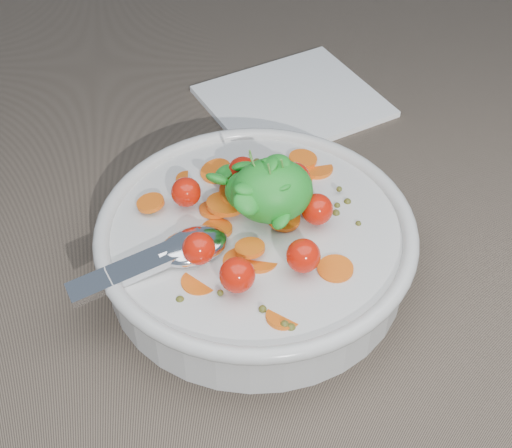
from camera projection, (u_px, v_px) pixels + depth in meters
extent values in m
plane|color=#746452|center=(267.00, 283.00, 0.61)|extent=(6.00, 6.00, 0.00)
cylinder|color=silver|center=(256.00, 249.00, 0.60)|extent=(0.25, 0.25, 0.05)
torus|color=silver|center=(256.00, 229.00, 0.58)|extent=(0.27, 0.27, 0.01)
cylinder|color=silver|center=(256.00, 266.00, 0.62)|extent=(0.13, 0.13, 0.01)
cylinder|color=brown|center=(256.00, 249.00, 0.60)|extent=(0.23, 0.23, 0.04)
cylinder|color=orange|center=(284.00, 218.00, 0.59)|extent=(0.03, 0.03, 0.01)
cylinder|color=orange|center=(283.00, 318.00, 0.52)|extent=(0.04, 0.04, 0.01)
cylinder|color=orange|center=(242.00, 263.00, 0.56)|extent=(0.04, 0.04, 0.01)
cylinder|color=orange|center=(217.00, 229.00, 0.58)|extent=(0.03, 0.03, 0.01)
cylinder|color=orange|center=(236.00, 197.00, 0.60)|extent=(0.04, 0.04, 0.01)
cylinder|color=orange|center=(236.00, 191.00, 0.62)|extent=(0.04, 0.04, 0.01)
cylinder|color=orange|center=(189.00, 181.00, 0.63)|extent=(0.03, 0.03, 0.01)
cylinder|color=orange|center=(200.00, 283.00, 0.54)|extent=(0.04, 0.04, 0.01)
cylinder|color=orange|center=(303.00, 159.00, 0.64)|extent=(0.04, 0.04, 0.01)
cylinder|color=orange|center=(216.00, 209.00, 0.60)|extent=(0.04, 0.04, 0.01)
cylinder|color=orange|center=(243.00, 197.00, 0.61)|extent=(0.03, 0.03, 0.01)
cylinder|color=orange|center=(335.00, 269.00, 0.55)|extent=(0.03, 0.03, 0.01)
cylinder|color=orange|center=(151.00, 203.00, 0.60)|extent=(0.03, 0.03, 0.01)
cylinder|color=orange|center=(250.00, 248.00, 0.56)|extent=(0.03, 0.03, 0.01)
cylinder|color=orange|center=(272.00, 202.00, 0.60)|extent=(0.03, 0.03, 0.01)
cylinder|color=orange|center=(225.00, 204.00, 0.59)|extent=(0.04, 0.04, 0.01)
cylinder|color=orange|center=(299.00, 180.00, 0.63)|extent=(0.03, 0.03, 0.01)
cylinder|color=orange|center=(316.00, 170.00, 0.64)|extent=(0.04, 0.04, 0.01)
cylinder|color=orange|center=(277.00, 206.00, 0.60)|extent=(0.04, 0.04, 0.01)
cylinder|color=orange|center=(195.00, 250.00, 0.57)|extent=(0.04, 0.04, 0.01)
cylinder|color=orange|center=(231.00, 204.00, 0.61)|extent=(0.04, 0.04, 0.02)
cylinder|color=orange|center=(259.00, 261.00, 0.56)|extent=(0.04, 0.04, 0.01)
cylinder|color=orange|center=(216.00, 171.00, 0.63)|extent=(0.04, 0.04, 0.01)
sphere|color=#4D4F1A|center=(275.00, 160.00, 0.65)|extent=(0.01, 0.01, 0.01)
sphere|color=#4D4F1A|center=(339.00, 189.00, 0.61)|extent=(0.01, 0.01, 0.01)
sphere|color=#4D4F1A|center=(248.00, 200.00, 0.60)|extent=(0.01, 0.01, 0.01)
sphere|color=#4D4F1A|center=(263.00, 309.00, 0.52)|extent=(0.01, 0.01, 0.01)
sphere|color=#4D4F1A|center=(358.00, 224.00, 0.59)|extent=(0.00, 0.00, 0.00)
sphere|color=#4D4F1A|center=(309.00, 256.00, 0.56)|extent=(0.01, 0.01, 0.01)
sphere|color=#4D4F1A|center=(214.00, 206.00, 0.60)|extent=(0.01, 0.01, 0.01)
sphere|color=#4D4F1A|center=(220.00, 293.00, 0.53)|extent=(0.01, 0.01, 0.01)
sphere|color=#4D4F1A|center=(180.00, 300.00, 0.53)|extent=(0.01, 0.01, 0.01)
sphere|color=#4D4F1A|center=(235.00, 272.00, 0.54)|extent=(0.01, 0.01, 0.01)
sphere|color=#4D4F1A|center=(347.00, 202.00, 0.61)|extent=(0.01, 0.01, 0.01)
sphere|color=#4D4F1A|center=(302.00, 201.00, 0.60)|extent=(0.01, 0.01, 0.01)
sphere|color=#4D4F1A|center=(336.00, 213.00, 0.60)|extent=(0.01, 0.01, 0.01)
sphere|color=#4D4F1A|center=(284.00, 325.00, 0.51)|extent=(0.01, 0.01, 0.01)
sphere|color=#4D4F1A|center=(151.00, 211.00, 0.59)|extent=(0.01, 0.01, 0.01)
sphere|color=#4D4F1A|center=(347.00, 265.00, 0.56)|extent=(0.01, 0.01, 0.01)
sphere|color=#4D4F1A|center=(257.00, 162.00, 0.64)|extent=(0.01, 0.01, 0.01)
sphere|color=#4D4F1A|center=(292.00, 247.00, 0.56)|extent=(0.01, 0.01, 0.01)
sphere|color=#4D4F1A|center=(291.00, 328.00, 0.51)|extent=(0.01, 0.01, 0.01)
sphere|color=#4D4F1A|center=(337.00, 205.00, 0.60)|extent=(0.01, 0.01, 0.01)
sphere|color=red|center=(317.00, 209.00, 0.58)|extent=(0.03, 0.03, 0.03)
sphere|color=red|center=(294.00, 179.00, 0.60)|extent=(0.03, 0.03, 0.03)
sphere|color=red|center=(243.00, 172.00, 0.61)|extent=(0.03, 0.03, 0.03)
sphere|color=red|center=(186.00, 192.00, 0.59)|extent=(0.03, 0.03, 0.03)
sphere|color=red|center=(199.00, 248.00, 0.54)|extent=(0.03, 0.03, 0.03)
sphere|color=red|center=(237.00, 275.00, 0.52)|extent=(0.03, 0.03, 0.03)
sphere|color=red|center=(303.00, 256.00, 0.54)|extent=(0.03, 0.03, 0.03)
ellipsoid|color=green|center=(272.00, 191.00, 0.57)|extent=(0.07, 0.06, 0.05)
ellipsoid|color=green|center=(248.00, 191.00, 0.58)|extent=(0.04, 0.04, 0.03)
ellipsoid|color=green|center=(268.00, 166.00, 0.56)|extent=(0.02, 0.03, 0.02)
ellipsoid|color=green|center=(280.00, 188.00, 0.57)|extent=(0.02, 0.02, 0.01)
ellipsoid|color=green|center=(281.00, 219.00, 0.56)|extent=(0.02, 0.03, 0.02)
ellipsoid|color=green|center=(293.00, 196.00, 0.56)|extent=(0.03, 0.03, 0.02)
ellipsoid|color=green|center=(282.00, 188.00, 0.55)|extent=(0.02, 0.02, 0.02)
ellipsoid|color=green|center=(272.00, 162.00, 0.56)|extent=(0.02, 0.02, 0.02)
ellipsoid|color=green|center=(278.00, 171.00, 0.58)|extent=(0.02, 0.02, 0.02)
ellipsoid|color=green|center=(291.00, 173.00, 0.56)|extent=(0.02, 0.03, 0.02)
ellipsoid|color=green|center=(247.00, 189.00, 0.55)|extent=(0.03, 0.02, 0.01)
ellipsoid|color=green|center=(277.00, 191.00, 0.57)|extent=(0.03, 0.03, 0.01)
ellipsoid|color=green|center=(218.00, 179.00, 0.58)|extent=(0.03, 0.02, 0.03)
ellipsoid|color=green|center=(272.00, 183.00, 0.57)|extent=(0.02, 0.02, 0.01)
ellipsoid|color=green|center=(295.00, 196.00, 0.56)|extent=(0.02, 0.03, 0.02)
ellipsoid|color=green|center=(242.00, 166.00, 0.58)|extent=(0.03, 0.03, 0.02)
ellipsoid|color=green|center=(225.00, 173.00, 0.60)|extent=(0.03, 0.03, 0.02)
ellipsoid|color=green|center=(272.00, 186.00, 0.57)|extent=(0.02, 0.02, 0.01)
ellipsoid|color=green|center=(277.00, 163.00, 0.56)|extent=(0.03, 0.03, 0.01)
ellipsoid|color=green|center=(272.00, 170.00, 0.56)|extent=(0.02, 0.02, 0.02)
ellipsoid|color=green|center=(262.00, 180.00, 0.57)|extent=(0.03, 0.03, 0.01)
ellipsoid|color=green|center=(278.00, 172.00, 0.56)|extent=(0.02, 0.02, 0.01)
ellipsoid|color=green|center=(246.00, 204.00, 0.55)|extent=(0.03, 0.03, 0.02)
cylinder|color=#4C8C33|center=(254.00, 172.00, 0.57)|extent=(0.01, 0.00, 0.04)
cylinder|color=#4C8C33|center=(285.00, 177.00, 0.56)|extent=(0.01, 0.01, 0.04)
cylinder|color=#4C8C33|center=(273.00, 186.00, 0.56)|extent=(0.01, 0.01, 0.04)
cylinder|color=#4C8C33|center=(259.00, 178.00, 0.56)|extent=(0.02, 0.01, 0.04)
ellipsoid|color=silver|center=(193.00, 246.00, 0.56)|extent=(0.07, 0.06, 0.02)
cube|color=silver|center=(138.00, 267.00, 0.55)|extent=(0.11, 0.05, 0.02)
cylinder|color=silver|center=(171.00, 253.00, 0.55)|extent=(0.02, 0.02, 0.01)
cube|color=white|center=(293.00, 101.00, 0.79)|extent=(0.22, 0.21, 0.01)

